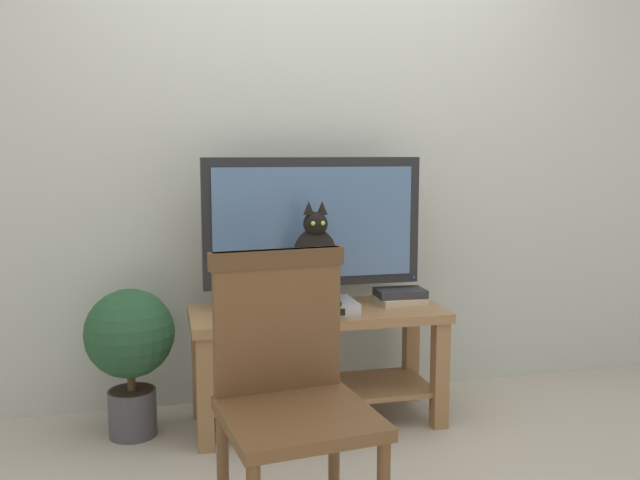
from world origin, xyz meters
TOP-DOWN VIEW (x-y plane):
  - ground_plane at (0.00, 0.00)m, footprint 12.00×12.00m
  - back_wall at (0.00, 0.93)m, footprint 7.00×0.12m
  - tv_stand at (-0.08, 0.50)m, footprint 1.18×0.47m
  - tv at (-0.08, 0.58)m, footprint 1.04×0.20m
  - media_box at (-0.11, 0.43)m, footprint 0.38×0.25m
  - cat at (-0.11, 0.42)m, footprint 0.23×0.31m
  - wooden_chair at (-0.40, -0.47)m, footprint 0.51×0.51m
  - book_stack at (0.34, 0.54)m, footprint 0.25×0.20m
  - potted_plant at (-0.93, 0.54)m, footprint 0.40×0.40m

SIDE VIEW (x-z plane):
  - ground_plane at x=0.00m, z-range 0.00..0.00m
  - tv_stand at x=-0.08m, z-range 0.11..0.66m
  - potted_plant at x=-0.93m, z-range 0.09..0.76m
  - wooden_chair at x=-0.40m, z-range 0.08..1.04m
  - media_box at x=-0.11m, z-range 0.55..0.61m
  - book_stack at x=0.34m, z-range 0.55..0.62m
  - cat at x=-0.11m, z-range 0.55..1.01m
  - tv at x=-0.08m, z-range 0.57..1.28m
  - back_wall at x=0.00m, z-range 0.00..2.80m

